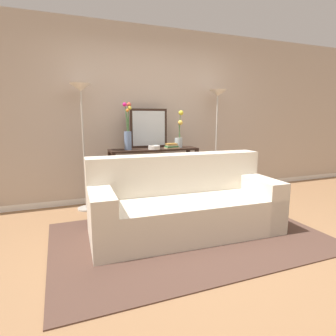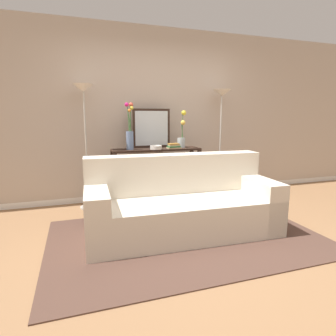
{
  "view_description": "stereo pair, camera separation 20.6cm",
  "coord_description": "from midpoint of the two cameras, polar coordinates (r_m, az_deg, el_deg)",
  "views": [
    {
      "loc": [
        -1.46,
        -2.44,
        1.31
      ],
      "look_at": [
        -0.13,
        0.92,
        0.66
      ],
      "focal_mm": 30.0,
      "sensor_mm": 36.0,
      "label": 1
    },
    {
      "loc": [
        -1.26,
        -2.51,
        1.31
      ],
      "look_at": [
        -0.13,
        0.92,
        0.66
      ],
      "focal_mm": 30.0,
      "sensor_mm": 36.0,
      "label": 2
    }
  ],
  "objects": [
    {
      "name": "wall_mirror",
      "position": [
        4.35,
        -5.28,
        8.02
      ],
      "size": [
        0.58,
        0.02,
        0.59
      ],
      "color": "black",
      "rests_on": "console_table"
    },
    {
      "name": "area_rug",
      "position": [
        3.22,
        2.48,
        -13.71
      ],
      "size": [
        2.92,
        1.88,
        0.01
      ],
      "color": "#51382D",
      "rests_on": "ground"
    },
    {
      "name": "floor_lamp_left",
      "position": [
        4.1,
        -18.53,
        10.73
      ],
      "size": [
        0.28,
        0.28,
        1.76
      ],
      "color": "#B7B2A8",
      "rests_on": "ground"
    },
    {
      "name": "vase_short_flowers",
      "position": [
        4.37,
        0.93,
        6.67
      ],
      "size": [
        0.14,
        0.13,
        0.57
      ],
      "color": "silver",
      "rests_on": "console_table"
    },
    {
      "name": "book_row_under_console",
      "position": [
        4.32,
        -8.15,
        -6.74
      ],
      "size": [
        0.47,
        0.17,
        0.13
      ],
      "color": "#6B3360",
      "rests_on": "ground"
    },
    {
      "name": "book_stack",
      "position": [
        4.22,
        -0.65,
        4.44
      ],
      "size": [
        0.21,
        0.14,
        0.08
      ],
      "color": "tan",
      "rests_on": "console_table"
    },
    {
      "name": "fruit_bowl",
      "position": [
        4.13,
        -4.28,
        4.2
      ],
      "size": [
        0.17,
        0.17,
        0.06
      ],
      "color": "silver",
      "rests_on": "console_table"
    },
    {
      "name": "couch",
      "position": [
        3.24,
        1.41,
        -7.64
      ],
      "size": [
        2.15,
        0.95,
        0.88
      ],
      "color": "beige",
      "rests_on": "ground"
    },
    {
      "name": "floor_lamp_right",
      "position": [
        4.73,
        8.7,
        10.92
      ],
      "size": [
        0.28,
        0.28,
        1.75
      ],
      "color": "#B7B2A8",
      "rests_on": "ground"
    },
    {
      "name": "console_table",
      "position": [
        4.28,
        -4.2,
        0.42
      ],
      "size": [
        1.34,
        0.36,
        0.85
      ],
      "color": "black",
      "rests_on": "ground"
    },
    {
      "name": "ground_plane",
      "position": [
        3.12,
        6.75,
        -14.88
      ],
      "size": [
        16.0,
        16.0,
        0.02
      ],
      "primitive_type": "cube",
      "color": "#936B47"
    },
    {
      "name": "back_wall",
      "position": [
        4.65,
        -4.58,
        10.61
      ],
      "size": [
        12.0,
        0.15,
        2.69
      ],
      "color": "white",
      "rests_on": "ground"
    },
    {
      "name": "vase_tall_flowers",
      "position": [
        4.1,
        -9.61,
        6.83
      ],
      "size": [
        0.13,
        0.11,
        0.67
      ],
      "color": "#6B84AD",
      "rests_on": "console_table"
    }
  ]
}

